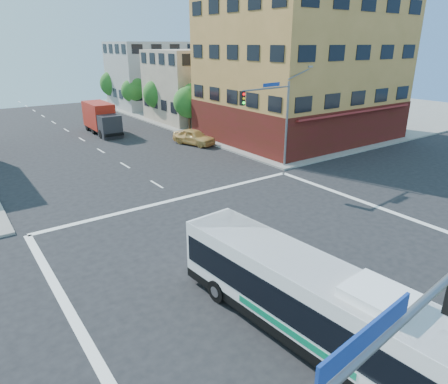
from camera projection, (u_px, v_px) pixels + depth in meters
ground at (276, 256)px, 19.56m from camera, size 120.00×120.00×0.00m
sidewalk_ne at (290, 106)px, 65.25m from camera, size 50.00×50.00×0.15m
corner_building_ne at (300, 82)px, 42.45m from camera, size 18.10×15.44×14.00m
building_east_near at (199, 85)px, 53.12m from camera, size 12.06×10.06×9.00m
building_east_far at (152, 75)px, 63.62m from camera, size 12.06×10.06×10.00m
signal_mast_ne at (273, 109)px, 30.85m from camera, size 7.91×1.13×8.07m
street_tree_a at (190, 100)px, 46.07m from camera, size 3.60×3.60×5.53m
street_tree_b at (158, 92)px, 52.11m from camera, size 3.80×3.80×5.79m
street_tree_c at (134, 89)px, 58.31m from camera, size 3.40×3.40×5.29m
street_tree_d at (113, 82)px, 64.27m from camera, size 4.00×4.00×6.03m
transit_bus at (304, 297)px, 13.81m from camera, size 3.15×10.89×3.18m
box_truck at (102, 119)px, 45.51m from camera, size 2.43×7.61×3.40m
parked_car at (194, 137)px, 40.78m from camera, size 3.24×5.00×1.58m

